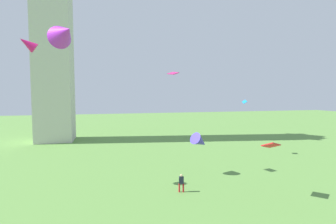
{
  "coord_description": "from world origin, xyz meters",
  "views": [
    {
      "loc": [
        -4.37,
        -1.19,
        9.2
      ],
      "look_at": [
        1.39,
        21.6,
        7.54
      ],
      "focal_mm": 26.02,
      "sensor_mm": 36.0,
      "label": 1
    }
  ],
  "objects_px": {
    "kite_flying_4": "(173,73)",
    "kite_flying_0": "(27,44)",
    "kite_flying_2": "(271,145)",
    "kite_flying_3": "(245,102)",
    "kite_flying_1": "(200,142)",
    "kite_flying_5": "(64,33)",
    "person_1": "(181,182)"
  },
  "relations": [
    {
      "from": "kite_flying_1",
      "to": "kite_flying_3",
      "type": "relative_size",
      "value": 2.82
    },
    {
      "from": "kite_flying_0",
      "to": "kite_flying_3",
      "type": "bearing_deg",
      "value": 90.29
    },
    {
      "from": "kite_flying_4",
      "to": "kite_flying_5",
      "type": "bearing_deg",
      "value": 122.55
    },
    {
      "from": "kite_flying_2",
      "to": "kite_flying_3",
      "type": "distance_m",
      "value": 16.21
    },
    {
      "from": "kite_flying_5",
      "to": "kite_flying_4",
      "type": "bearing_deg",
      "value": 29.54
    },
    {
      "from": "kite_flying_0",
      "to": "kite_flying_4",
      "type": "relative_size",
      "value": 1.41
    },
    {
      "from": "kite_flying_0",
      "to": "kite_flying_4",
      "type": "distance_m",
      "value": 14.81
    },
    {
      "from": "kite_flying_2",
      "to": "kite_flying_4",
      "type": "xyz_separation_m",
      "value": [
        -6.63,
        8.69,
        6.94
      ]
    },
    {
      "from": "kite_flying_3",
      "to": "kite_flying_5",
      "type": "height_order",
      "value": "kite_flying_5"
    },
    {
      "from": "kite_flying_0",
      "to": "kite_flying_1",
      "type": "distance_m",
      "value": 20.4
    },
    {
      "from": "person_1",
      "to": "kite_flying_4",
      "type": "bearing_deg",
      "value": -82.54
    },
    {
      "from": "person_1",
      "to": "kite_flying_2",
      "type": "bearing_deg",
      "value": 172.18
    },
    {
      "from": "kite_flying_0",
      "to": "kite_flying_1",
      "type": "height_order",
      "value": "kite_flying_0"
    },
    {
      "from": "kite_flying_2",
      "to": "kite_flying_4",
      "type": "bearing_deg",
      "value": 101.05
    },
    {
      "from": "kite_flying_2",
      "to": "kite_flying_5",
      "type": "relative_size",
      "value": 0.89
    },
    {
      "from": "person_1",
      "to": "kite_flying_5",
      "type": "height_order",
      "value": "kite_flying_5"
    },
    {
      "from": "kite_flying_3",
      "to": "kite_flying_4",
      "type": "xyz_separation_m",
      "value": [
        -12.88,
        -5.87,
        3.51
      ]
    },
    {
      "from": "kite_flying_0",
      "to": "kite_flying_2",
      "type": "height_order",
      "value": "kite_flying_0"
    },
    {
      "from": "kite_flying_1",
      "to": "kite_flying_5",
      "type": "height_order",
      "value": "kite_flying_5"
    },
    {
      "from": "kite_flying_3",
      "to": "kite_flying_4",
      "type": "height_order",
      "value": "kite_flying_4"
    },
    {
      "from": "person_1",
      "to": "kite_flying_1",
      "type": "relative_size",
      "value": 0.6
    },
    {
      "from": "kite_flying_2",
      "to": "kite_flying_4",
      "type": "distance_m",
      "value": 12.95
    },
    {
      "from": "kite_flying_4",
      "to": "kite_flying_0",
      "type": "bearing_deg",
      "value": 73.71
    },
    {
      "from": "kite_flying_1",
      "to": "kite_flying_2",
      "type": "relative_size",
      "value": 1.49
    },
    {
      "from": "kite_flying_1",
      "to": "kite_flying_3",
      "type": "distance_m",
      "value": 12.64
    },
    {
      "from": "kite_flying_3",
      "to": "kite_flying_5",
      "type": "distance_m",
      "value": 29.82
    },
    {
      "from": "kite_flying_0",
      "to": "kite_flying_1",
      "type": "xyz_separation_m",
      "value": [
        17.64,
        0.63,
        -10.24
      ]
    },
    {
      "from": "person_1",
      "to": "kite_flying_5",
      "type": "distance_m",
      "value": 16.35
    },
    {
      "from": "kite_flying_2",
      "to": "kite_flying_3",
      "type": "height_order",
      "value": "kite_flying_3"
    },
    {
      "from": "kite_flying_5",
      "to": "person_1",
      "type": "bearing_deg",
      "value": 16.34
    },
    {
      "from": "kite_flying_1",
      "to": "kite_flying_0",
      "type": "bearing_deg",
      "value": 65.09
    },
    {
      "from": "kite_flying_3",
      "to": "kite_flying_4",
      "type": "distance_m",
      "value": 14.58
    }
  ]
}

